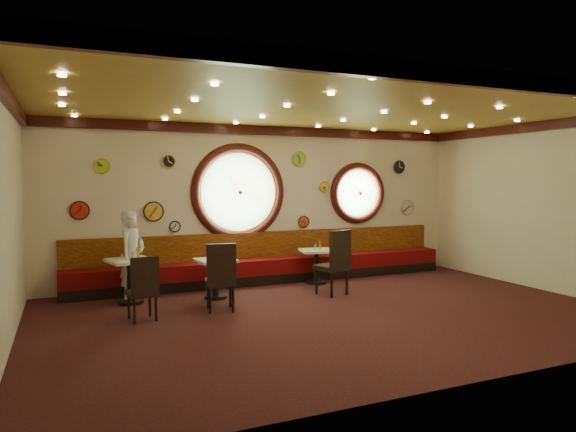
{
  "coord_description": "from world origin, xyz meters",
  "views": [
    {
      "loc": [
        -3.83,
        -6.97,
        2.09
      ],
      "look_at": [
        -0.45,
        0.8,
        1.5
      ],
      "focal_mm": 32.0,
      "sensor_mm": 36.0,
      "label": 1
    }
  ],
  "objects_px": {
    "table_a": "(131,275)",
    "chair_a": "(143,284)",
    "condiment_c_bottle": "(320,245)",
    "condiment_a_bottle": "(138,252)",
    "condiment_b_pepper": "(215,257)",
    "chair_c": "(336,258)",
    "condiment_c_salt": "(315,247)",
    "condiment_a_pepper": "(133,255)",
    "condiment_b_salt": "(209,256)",
    "table_b": "(216,274)",
    "condiment_a_salt": "(122,256)",
    "table_c": "(317,262)",
    "chair_b": "(221,273)",
    "condiment_c_pepper": "(315,247)",
    "waiter": "(132,256)",
    "condiment_b_bottle": "(221,253)"
  },
  "relations": [
    {
      "from": "table_a",
      "to": "chair_a",
      "type": "xyz_separation_m",
      "value": [
        0.05,
        -1.24,
        0.08
      ]
    },
    {
      "from": "chair_a",
      "to": "condiment_c_bottle",
      "type": "distance_m",
      "value": 4.02
    },
    {
      "from": "chair_a",
      "to": "condiment_a_bottle",
      "type": "height_order",
      "value": "chair_a"
    },
    {
      "from": "chair_a",
      "to": "condiment_b_pepper",
      "type": "bearing_deg",
      "value": 28.36
    },
    {
      "from": "condiment_b_pepper",
      "to": "condiment_a_bottle",
      "type": "height_order",
      "value": "condiment_a_bottle"
    },
    {
      "from": "chair_c",
      "to": "condiment_a_bottle",
      "type": "height_order",
      "value": "chair_c"
    },
    {
      "from": "condiment_c_salt",
      "to": "condiment_b_pepper",
      "type": "xyz_separation_m",
      "value": [
        -2.22,
        -0.51,
        -0.0
      ]
    },
    {
      "from": "condiment_a_pepper",
      "to": "condiment_a_bottle",
      "type": "xyz_separation_m",
      "value": [
        0.09,
        0.1,
        0.03
      ]
    },
    {
      "from": "condiment_a_bottle",
      "to": "condiment_c_bottle",
      "type": "distance_m",
      "value": 3.62
    },
    {
      "from": "condiment_b_salt",
      "to": "condiment_a_pepper",
      "type": "distance_m",
      "value": 1.29
    },
    {
      "from": "table_b",
      "to": "condiment_a_salt",
      "type": "relative_size",
      "value": 8.23
    },
    {
      "from": "table_c",
      "to": "condiment_c_bottle",
      "type": "bearing_deg",
      "value": 29.41
    },
    {
      "from": "chair_b",
      "to": "condiment_c_bottle",
      "type": "height_order",
      "value": "chair_b"
    },
    {
      "from": "chair_b",
      "to": "condiment_c_pepper",
      "type": "relative_size",
      "value": 6.16
    },
    {
      "from": "chair_a",
      "to": "condiment_a_salt",
      "type": "height_order",
      "value": "chair_a"
    },
    {
      "from": "table_b",
      "to": "chair_b",
      "type": "height_order",
      "value": "chair_b"
    },
    {
      "from": "table_b",
      "to": "waiter",
      "type": "bearing_deg",
      "value": 164.61
    },
    {
      "from": "chair_c",
      "to": "table_b",
      "type": "bearing_deg",
      "value": 145.5
    },
    {
      "from": "table_b",
      "to": "chair_b",
      "type": "distance_m",
      "value": 0.98
    },
    {
      "from": "chair_c",
      "to": "condiment_b_salt",
      "type": "height_order",
      "value": "chair_c"
    },
    {
      "from": "chair_c",
      "to": "condiment_c_salt",
      "type": "height_order",
      "value": "chair_c"
    },
    {
      "from": "chair_b",
      "to": "condiment_b_pepper",
      "type": "height_order",
      "value": "chair_b"
    },
    {
      "from": "table_a",
      "to": "condiment_c_bottle",
      "type": "height_order",
      "value": "condiment_c_bottle"
    },
    {
      "from": "chair_a",
      "to": "condiment_a_bottle",
      "type": "xyz_separation_m",
      "value": [
        0.09,
        1.35,
        0.3
      ]
    },
    {
      "from": "condiment_a_salt",
      "to": "condiment_a_pepper",
      "type": "xyz_separation_m",
      "value": [
        0.17,
        -0.08,
        0.01
      ]
    },
    {
      "from": "chair_c",
      "to": "condiment_b_salt",
      "type": "xyz_separation_m",
      "value": [
        -2.16,
        0.75,
        0.07
      ]
    },
    {
      "from": "chair_a",
      "to": "condiment_a_bottle",
      "type": "relative_size",
      "value": 3.34
    },
    {
      "from": "condiment_a_pepper",
      "to": "condiment_b_bottle",
      "type": "bearing_deg",
      "value": -4.42
    },
    {
      "from": "table_b",
      "to": "condiment_c_salt",
      "type": "height_order",
      "value": "condiment_c_salt"
    },
    {
      "from": "condiment_a_bottle",
      "to": "condiment_c_bottle",
      "type": "bearing_deg",
      "value": 2.99
    },
    {
      "from": "condiment_a_pepper",
      "to": "waiter",
      "type": "distance_m",
      "value": 0.16
    },
    {
      "from": "condiment_a_pepper",
      "to": "condiment_c_bottle",
      "type": "xyz_separation_m",
      "value": [
        3.7,
        0.28,
        -0.04
      ]
    },
    {
      "from": "table_a",
      "to": "chair_c",
      "type": "distance_m",
      "value": 3.6
    },
    {
      "from": "table_a",
      "to": "chair_c",
      "type": "relative_size",
      "value": 1.14
    },
    {
      "from": "condiment_b_bottle",
      "to": "condiment_b_pepper",
      "type": "bearing_deg",
      "value": -137.23
    },
    {
      "from": "table_c",
      "to": "chair_a",
      "type": "xyz_separation_m",
      "value": [
        -3.61,
        -1.48,
        0.12
      ]
    },
    {
      "from": "chair_b",
      "to": "condiment_b_salt",
      "type": "distance_m",
      "value": 1.05
    },
    {
      "from": "chair_c",
      "to": "condiment_b_pepper",
      "type": "relative_size",
      "value": 8.29
    },
    {
      "from": "table_c",
      "to": "waiter",
      "type": "xyz_separation_m",
      "value": [
        -3.6,
        -0.07,
        0.35
      ]
    },
    {
      "from": "condiment_b_pepper",
      "to": "condiment_c_pepper",
      "type": "bearing_deg",
      "value": 12.2
    },
    {
      "from": "condiment_b_salt",
      "to": "condiment_c_pepper",
      "type": "distance_m",
      "value": 2.31
    },
    {
      "from": "chair_a",
      "to": "condiment_a_salt",
      "type": "distance_m",
      "value": 1.37
    },
    {
      "from": "condiment_b_salt",
      "to": "condiment_b_pepper",
      "type": "height_order",
      "value": "condiment_b_salt"
    },
    {
      "from": "condiment_b_bottle",
      "to": "chair_a",
      "type": "bearing_deg",
      "value": -143.07
    },
    {
      "from": "chair_a",
      "to": "chair_b",
      "type": "xyz_separation_m",
      "value": [
        1.21,
        0.09,
        0.07
      ]
    },
    {
      "from": "chair_c",
      "to": "condiment_a_bottle",
      "type": "xyz_separation_m",
      "value": [
        -3.35,
        0.97,
        0.17
      ]
    },
    {
      "from": "condiment_a_bottle",
      "to": "condiment_a_pepper",
      "type": "bearing_deg",
      "value": -132.0
    },
    {
      "from": "chair_c",
      "to": "condiment_c_bottle",
      "type": "bearing_deg",
      "value": 60.18
    },
    {
      "from": "chair_c",
      "to": "waiter",
      "type": "bearing_deg",
      "value": 146.39
    },
    {
      "from": "condiment_a_pepper",
      "to": "waiter",
      "type": "relative_size",
      "value": 0.07
    }
  ]
}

